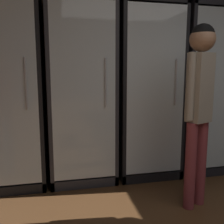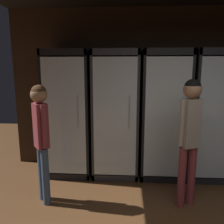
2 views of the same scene
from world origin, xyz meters
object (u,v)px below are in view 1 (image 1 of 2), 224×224
Objects in this scene: cooler_far_left at (10,94)px; shopper_near at (199,94)px; cooler_right at (201,91)px; cooler_left at (81,92)px; cooler_center at (144,92)px.

shopper_near is (1.74, -0.93, 0.04)m from cooler_far_left.
shopper_near is at bearing -122.65° from cooler_right.
cooler_far_left is at bearing 179.89° from cooler_left.
shopper_near is (0.96, -0.93, 0.04)m from cooler_left.
cooler_far_left and cooler_center have the same top height.
cooler_far_left is 1.00× the size of cooler_right.
cooler_center is 1.00× the size of cooler_right.
cooler_right is at bearing 0.02° from cooler_left.
cooler_center is (0.78, -0.00, -0.01)m from cooler_left.
cooler_left and cooler_center have the same top height.
cooler_right is at bearing 0.04° from cooler_center.
cooler_far_left reaches higher than shopper_near.
cooler_left is 1.00× the size of cooler_right.
cooler_left reaches higher than shopper_near.
cooler_right is (2.34, -0.00, -0.00)m from cooler_far_left.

